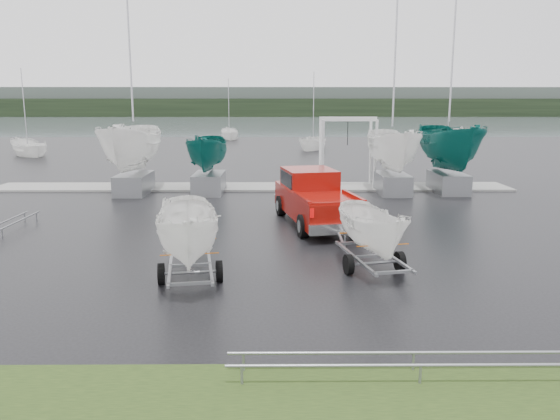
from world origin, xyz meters
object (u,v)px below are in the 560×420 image
Objects in this scene: trailer_parked at (188,184)px; boat_hoist at (347,142)px; pickup_truck at (314,196)px; trailer_hitched at (374,192)px.

trailer_parked is 1.24× the size of boat_hoist.
trailer_hitched reaches higher than pickup_truck.
trailer_hitched is at bearing 0.52° from trailer_parked.
trailer_hitched is 1.06× the size of boat_hoist.
pickup_truck is at bearing 53.17° from trailer_parked.
pickup_truck is 9.89m from boat_hoist.
boat_hoist is (6.58, 16.96, -0.10)m from trailer_parked.
boat_hoist is at bearing 74.43° from trailer_hitched.
trailer_parked reaches higher than pickup_truck.
trailer_hitched is 5.37m from trailer_parked.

